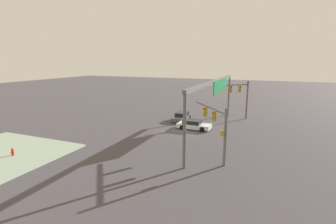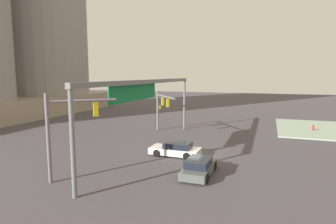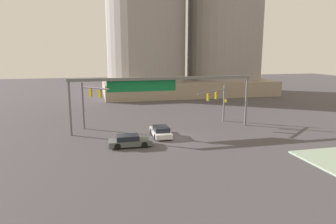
{
  "view_description": "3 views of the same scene",
  "coord_description": "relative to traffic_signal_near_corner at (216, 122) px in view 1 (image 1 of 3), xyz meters",
  "views": [
    {
      "loc": [
        29.71,
        9.89,
        8.88
      ],
      "look_at": [
        -0.84,
        -2.74,
        2.02
      ],
      "focal_mm": 26.88,
      "sensor_mm": 36.0,
      "label": 1
    },
    {
      "loc": [
        -23.77,
        -6.64,
        7.01
      ],
      "look_at": [
        2.13,
        2.66,
        3.37
      ],
      "focal_mm": 30.24,
      "sensor_mm": 36.0,
      "label": 2
    },
    {
      "loc": [
        -8.25,
        -32.84,
        9.54
      ],
      "look_at": [
        -0.81,
        -1.87,
        3.35
      ],
      "focal_mm": 33.11,
      "sensor_mm": 36.0,
      "label": 3
    }
  ],
  "objects": [
    {
      "name": "overhead_sign_gantry",
      "position": [
        -8.45,
        -1.87,
        2.11
      ],
      "size": [
        22.47,
        0.43,
        6.58
      ],
      "color": "#5F6160",
      "rests_on": "ground"
    },
    {
      "name": "ground_plane",
      "position": [
        -7.87,
        -5.54,
        -3.46
      ],
      "size": [
        177.14,
        177.14,
        0.0
      ],
      "primitive_type": "plane",
      "color": "#454045"
    },
    {
      "name": "sedan_car_approaching",
      "position": [
        -12.82,
        -7.75,
        -2.89
      ],
      "size": [
        4.37,
        1.89,
        1.21
      ],
      "rotation": [
        0.0,
        0.0,
        -0.01
      ],
      "color": "#4D524E",
      "rests_on": "ground"
    },
    {
      "name": "sedan_car_waiting_far",
      "position": [
        -8.87,
        -4.72,
        -2.89
      ],
      "size": [
        2.01,
        4.34,
        1.21
      ],
      "rotation": [
        0.0,
        0.0,
        1.56
      ],
      "color": "silver",
      "rests_on": "ground"
    },
    {
      "name": "traffic_signal_opposite_side",
      "position": [
        -16.8,
        0.27,
        0.45
      ],
      "size": [
        3.28,
        3.4,
        5.86
      ],
      "rotation": [
        0.0,
        0.0,
        -0.81
      ],
      "color": "slate",
      "rests_on": "ground"
    },
    {
      "name": "fire_hydrant_on_curb",
      "position": [
        6.91,
        -17.5,
        -2.97
      ],
      "size": [
        0.33,
        0.22,
        0.71
      ],
      "color": "red",
      "rests_on": "sidewalk_corner"
    },
    {
      "name": "traffic_signal_near_corner",
      "position": [
        0.0,
        0.0,
        0.0
      ],
      "size": [
        5.67,
        4.24,
        5.04
      ],
      "rotation": [
        0.0,
        0.0,
        -2.49
      ],
      "color": "slate",
      "rests_on": "ground"
    }
  ]
}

